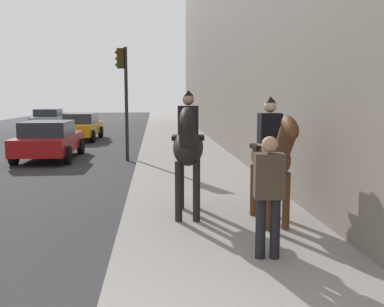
{
  "coord_description": "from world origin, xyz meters",
  "views": [
    {
      "loc": [
        -3.11,
        -0.64,
        2.35
      ],
      "look_at": [
        4.0,
        -1.25,
        1.4
      ],
      "focal_mm": 40.26,
      "sensor_mm": 36.0,
      "label": 1
    }
  ],
  "objects_px": {
    "pedestrian_greeting": "(269,189)",
    "mounted_horse_far": "(271,155)",
    "car_near_lane": "(49,140)",
    "mounted_horse_near": "(188,146)",
    "car_far_lane": "(81,126)",
    "car_mid_lane": "(49,118)",
    "traffic_light_near_curb": "(124,86)"
  },
  "relations": [
    {
      "from": "pedestrian_greeting",
      "to": "mounted_horse_near",
      "type": "bearing_deg",
      "value": 27.84
    },
    {
      "from": "car_mid_lane",
      "to": "car_far_lane",
      "type": "xyz_separation_m",
      "value": [
        -8.44,
        -3.68,
        0.01
      ]
    },
    {
      "from": "car_mid_lane",
      "to": "car_near_lane",
      "type": "bearing_deg",
      "value": -167.95
    },
    {
      "from": "mounted_horse_near",
      "to": "car_mid_lane",
      "type": "height_order",
      "value": "mounted_horse_near"
    },
    {
      "from": "pedestrian_greeting",
      "to": "car_far_lane",
      "type": "distance_m",
      "value": 18.78
    },
    {
      "from": "car_far_lane",
      "to": "mounted_horse_near",
      "type": "bearing_deg",
      "value": 18.06
    },
    {
      "from": "car_mid_lane",
      "to": "car_far_lane",
      "type": "distance_m",
      "value": 9.2
    },
    {
      "from": "car_near_lane",
      "to": "pedestrian_greeting",
      "type": "bearing_deg",
      "value": -152.55
    },
    {
      "from": "car_mid_lane",
      "to": "car_far_lane",
      "type": "bearing_deg",
      "value": -157.74
    },
    {
      "from": "pedestrian_greeting",
      "to": "mounted_horse_far",
      "type": "bearing_deg",
      "value": -11.07
    },
    {
      "from": "mounted_horse_far",
      "to": "car_near_lane",
      "type": "bearing_deg",
      "value": -148.68
    },
    {
      "from": "mounted_horse_near",
      "to": "car_mid_lane",
      "type": "bearing_deg",
      "value": -155.04
    },
    {
      "from": "mounted_horse_far",
      "to": "car_far_lane",
      "type": "height_order",
      "value": "mounted_horse_far"
    },
    {
      "from": "car_near_lane",
      "to": "car_mid_lane",
      "type": "height_order",
      "value": "same"
    },
    {
      "from": "pedestrian_greeting",
      "to": "car_near_lane",
      "type": "distance_m",
      "value": 12.05
    },
    {
      "from": "mounted_horse_near",
      "to": "mounted_horse_far",
      "type": "bearing_deg",
      "value": 72.9
    },
    {
      "from": "car_mid_lane",
      "to": "pedestrian_greeting",
      "type": "bearing_deg",
      "value": -162.09
    },
    {
      "from": "mounted_horse_near",
      "to": "mounted_horse_far",
      "type": "distance_m",
      "value": 1.53
    },
    {
      "from": "mounted_horse_far",
      "to": "car_far_lane",
      "type": "relative_size",
      "value": 0.51
    },
    {
      "from": "mounted_horse_far",
      "to": "traffic_light_near_curb",
      "type": "xyz_separation_m",
      "value": [
        8.49,
        3.11,
        1.39
      ]
    },
    {
      "from": "mounted_horse_near",
      "to": "traffic_light_near_curb",
      "type": "height_order",
      "value": "traffic_light_near_curb"
    },
    {
      "from": "traffic_light_near_curb",
      "to": "pedestrian_greeting",
      "type": "bearing_deg",
      "value": -165.38
    },
    {
      "from": "car_near_lane",
      "to": "car_far_lane",
      "type": "distance_m",
      "value": 7.23
    },
    {
      "from": "mounted_horse_far",
      "to": "traffic_light_near_curb",
      "type": "distance_m",
      "value": 9.15
    },
    {
      "from": "mounted_horse_near",
      "to": "mounted_horse_far",
      "type": "height_order",
      "value": "mounted_horse_near"
    },
    {
      "from": "car_near_lane",
      "to": "car_mid_lane",
      "type": "bearing_deg",
      "value": 13.73
    },
    {
      "from": "car_near_lane",
      "to": "car_far_lane",
      "type": "relative_size",
      "value": 0.97
    },
    {
      "from": "mounted_horse_near",
      "to": "car_mid_lane",
      "type": "xyz_separation_m",
      "value": [
        24.16,
        8.25,
        -0.69
      ]
    },
    {
      "from": "pedestrian_greeting",
      "to": "traffic_light_near_curb",
      "type": "distance_m",
      "value": 10.58
    },
    {
      "from": "mounted_horse_near",
      "to": "car_near_lane",
      "type": "bearing_deg",
      "value": -145.76
    },
    {
      "from": "pedestrian_greeting",
      "to": "car_mid_lane",
      "type": "distance_m",
      "value": 27.95
    },
    {
      "from": "mounted_horse_near",
      "to": "pedestrian_greeting",
      "type": "height_order",
      "value": "mounted_horse_near"
    }
  ]
}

